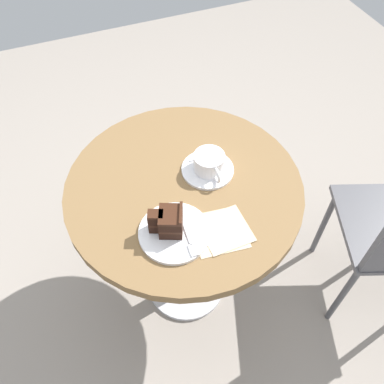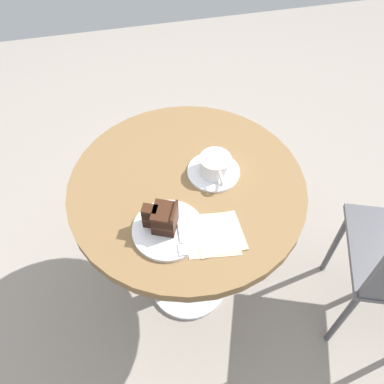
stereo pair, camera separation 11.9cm
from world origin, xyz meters
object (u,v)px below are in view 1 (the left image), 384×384
object	(u,v)px
saucer	(208,170)
cake_slice	(169,222)
coffee_cup	(209,162)
fork	(189,239)
cake_plate	(174,233)
napkin	(222,231)
teaspoon	(211,156)

from	to	relation	value
saucer	cake_slice	bearing A→B (deg)	-47.85
coffee_cup	fork	distance (m)	0.27
saucer	cake_plate	distance (m)	0.26
fork	cake_plate	bearing A→B (deg)	-139.11
cake_slice	cake_plate	bearing A→B (deg)	40.02
saucer	cake_slice	xyz separation A→B (m)	(0.17, -0.19, 0.05)
saucer	cake_plate	size ratio (longest dim) A/B	0.82
fork	napkin	distance (m)	0.10
cake_slice	fork	xyz separation A→B (m)	(0.05, 0.04, -0.04)
teaspoon	cake_plate	world-z (taller)	teaspoon
cake_plate	napkin	size ratio (longest dim) A/B	1.22
cake_plate	napkin	bearing A→B (deg)	72.27
cake_plate	napkin	xyz separation A→B (m)	(0.04, 0.13, -0.00)
cake_slice	saucer	bearing A→B (deg)	132.15
fork	napkin	xyz separation A→B (m)	(0.00, 0.10, -0.01)
teaspoon	cake_slice	bearing A→B (deg)	-129.53
fork	teaspoon	bearing A→B (deg)	149.97
saucer	teaspoon	world-z (taller)	teaspoon
cake_slice	fork	world-z (taller)	cake_slice
coffee_cup	teaspoon	xyz separation A→B (m)	(-0.05, 0.03, -0.03)
teaspoon	napkin	world-z (taller)	teaspoon
teaspoon	cake_plate	distance (m)	0.31
teaspoon	cake_plate	xyz separation A→B (m)	(0.23, -0.21, -0.01)
coffee_cup	cake_slice	distance (m)	0.26
coffee_cup	cake_slice	size ratio (longest dim) A/B	1.24
cake_slice	fork	distance (m)	0.07
cake_slice	napkin	bearing A→B (deg)	68.95
cake_plate	napkin	distance (m)	0.13
cake_slice	napkin	distance (m)	0.16
cake_plate	cake_slice	distance (m)	0.05
cake_slice	teaspoon	bearing A→B (deg)	134.51
coffee_cup	napkin	xyz separation A→B (m)	(0.22, -0.06, -0.04)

